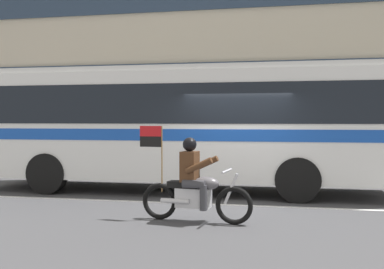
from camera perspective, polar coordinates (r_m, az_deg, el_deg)
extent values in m
plane|color=#3D3D3F|center=(11.15, 5.50, -7.98)|extent=(60.00, 60.00, 0.00)
cube|color=#A39E93|center=(16.17, 7.47, -4.67)|extent=(28.00, 3.80, 0.15)
cube|color=silver|center=(10.56, 5.14, -8.51)|extent=(26.60, 0.14, 0.01)
cube|color=#B2A893|center=(18.60, 8.07, 11.00)|extent=(28.00, 0.80, 9.74)
cube|color=#233347|center=(17.98, 7.96, 6.62)|extent=(25.76, 0.10, 1.40)
cube|color=white|center=(12.43, -1.01, 1.05)|extent=(10.68, 2.56, 2.70)
cube|color=black|center=(12.43, -1.01, 3.59)|extent=(9.83, 2.60, 0.96)
cube|color=#194CB2|center=(12.43, -1.01, 0.13)|extent=(10.47, 2.59, 0.28)
cube|color=silver|center=(12.49, -1.02, 7.53)|extent=(10.47, 2.43, 0.16)
cylinder|color=black|center=(12.58, -17.17, -4.54)|extent=(1.04, 0.30, 1.04)
cylinder|color=black|center=(11.03, 12.72, -5.39)|extent=(1.04, 0.30, 1.04)
torus|color=black|center=(8.59, 5.13, -8.58)|extent=(0.70, 0.17, 0.69)
torus|color=black|center=(9.03, -3.96, -8.07)|extent=(0.70, 0.17, 0.69)
cube|color=silver|center=(8.78, 0.15, -7.68)|extent=(0.67, 0.35, 0.36)
ellipsoid|color=#59565B|center=(8.66, 1.73, -5.94)|extent=(0.51, 0.33, 0.24)
cube|color=black|center=(8.81, -1.09, -6.07)|extent=(0.59, 0.32, 0.12)
cylinder|color=silver|center=(8.55, 4.74, -6.58)|extent=(0.28, 0.09, 0.58)
cylinder|color=silver|center=(8.53, 4.22, -4.44)|extent=(0.11, 0.64, 0.04)
cylinder|color=silver|center=(8.74, -2.06, -8.06)|extent=(0.56, 0.15, 0.09)
cube|color=#4C2D19|center=(8.72, -0.28, -3.90)|extent=(0.32, 0.39, 0.56)
sphere|color=black|center=(8.69, -0.28, -1.21)|extent=(0.26, 0.26, 0.26)
cylinder|color=#38383D|center=(8.88, 0.95, -5.74)|extent=(0.43, 0.20, 0.15)
cylinder|color=#38383D|center=(8.87, 2.07, -7.33)|extent=(0.13, 0.13, 0.46)
cylinder|color=#38383D|center=(8.54, 0.22, -6.04)|extent=(0.43, 0.20, 0.15)
cylinder|color=#38383D|center=(8.53, 1.38, -7.69)|extent=(0.13, 0.13, 0.46)
cylinder|color=#4C2D19|center=(8.84, 1.61, -3.57)|extent=(0.53, 0.17, 0.32)
cylinder|color=#4C2D19|center=(8.46, 0.83, -3.81)|extent=(0.53, 0.17, 0.32)
cylinder|color=olive|center=(8.90, -3.67, -2.98)|extent=(0.02, 0.02, 1.25)
cube|color=red|center=(8.96, -5.04, 0.41)|extent=(0.44, 0.07, 0.20)
cube|color=black|center=(8.97, -5.04, -0.87)|extent=(0.44, 0.07, 0.20)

